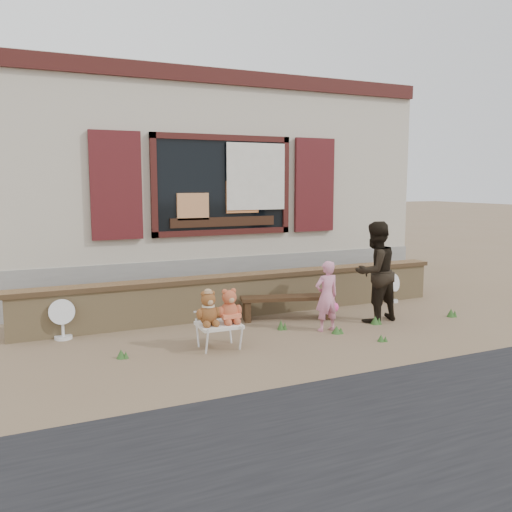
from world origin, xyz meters
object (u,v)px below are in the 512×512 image
adult (375,272)px  folding_chair (219,326)px  child (327,296)px  bench (287,302)px  teddy_bear_left (208,307)px  teddy_bear_right (229,305)px

adult → folding_chair: bearing=-3.6°
folding_chair → adult: size_ratio=0.36×
folding_chair → child: bearing=6.8°
bench → adult: size_ratio=0.96×
folding_chair → teddy_bear_left: bearing=180.0°
child → adult: adult is taller
bench → adult: bearing=-13.4°
child → adult: 1.00m
bench → folding_chair: 1.74m
child → adult: bearing=-171.1°
child → adult: (0.95, 0.16, 0.26)m
teddy_bear_left → teddy_bear_right: (0.28, -0.01, 0.00)m
adult → bench: bearing=-38.7°
folding_chair → adult: (2.63, 0.29, 0.47)m
teddy_bear_left → child: (1.83, 0.13, -0.04)m
folding_chair → adult: bearing=8.5°
teddy_bear_left → child: 1.83m
teddy_bear_right → adult: (2.49, 0.30, 0.21)m
child → adult: size_ratio=0.66×
teddy_bear_left → adult: bearing=8.1°
bench → teddy_bear_right: teddy_bear_right is taller
folding_chair → child: 1.70m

